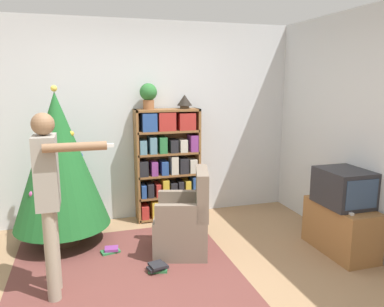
# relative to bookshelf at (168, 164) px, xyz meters

# --- Properties ---
(ground_plane) EXTENTS (14.00, 14.00, 0.00)m
(ground_plane) POSITION_rel_bookshelf_xyz_m (-0.41, -1.72, -0.75)
(ground_plane) COLOR #9E7A56
(wall_back) EXTENTS (8.00, 0.10, 2.60)m
(wall_back) POSITION_rel_bookshelf_xyz_m (-0.41, 0.21, 0.55)
(wall_back) COLOR silver
(wall_back) RESTS_ON ground_plane
(wall_right) EXTENTS (0.10, 8.00, 2.60)m
(wall_right) POSITION_rel_bookshelf_xyz_m (1.82, -1.72, 0.55)
(wall_right) COLOR silver
(wall_right) RESTS_ON ground_plane
(area_rug) EXTENTS (2.15, 2.00, 0.01)m
(area_rug) POSITION_rel_bookshelf_xyz_m (-0.74, -1.29, -0.75)
(area_rug) COLOR brown
(area_rug) RESTS_ON ground_plane
(bookshelf) EXTENTS (0.85, 0.27, 1.48)m
(bookshelf) POSITION_rel_bookshelf_xyz_m (0.00, 0.00, 0.00)
(bookshelf) COLOR brown
(bookshelf) RESTS_ON ground_plane
(tv_stand) EXTENTS (0.41, 0.83, 0.53)m
(tv_stand) POSITION_rel_bookshelf_xyz_m (1.55, -1.54, -0.48)
(tv_stand) COLOR #996638
(tv_stand) RESTS_ON ground_plane
(television) EXTENTS (0.46, 0.54, 0.39)m
(television) POSITION_rel_bookshelf_xyz_m (1.55, -1.54, -0.02)
(television) COLOR #28282D
(television) RESTS_ON tv_stand
(game_remote) EXTENTS (0.04, 0.12, 0.02)m
(game_remote) POSITION_rel_bookshelf_xyz_m (1.43, -1.79, -0.21)
(game_remote) COLOR white
(game_remote) RESTS_ON tv_stand
(christmas_tree) EXTENTS (1.06, 1.06, 1.79)m
(christmas_tree) POSITION_rel_bookshelf_xyz_m (-1.34, -0.44, 0.22)
(christmas_tree) COLOR #4C3323
(christmas_tree) RESTS_ON ground_plane
(armchair) EXTENTS (0.70, 0.70, 0.92)m
(armchair) POSITION_rel_bookshelf_xyz_m (-0.07, -1.07, -0.43)
(armchair) COLOR #7A6B5B
(armchair) RESTS_ON ground_plane
(standing_person) EXTENTS (0.63, 0.47, 1.59)m
(standing_person) POSITION_rel_bookshelf_xyz_m (-1.37, -1.53, 0.19)
(standing_person) COLOR #9E937F
(standing_person) RESTS_ON ground_plane
(potted_plant) EXTENTS (0.22, 0.22, 0.33)m
(potted_plant) POSITION_rel_bookshelf_xyz_m (-0.24, 0.01, 0.92)
(potted_plant) COLOR #935B38
(potted_plant) RESTS_ON bookshelf
(table_lamp) EXTENTS (0.20, 0.20, 0.18)m
(table_lamp) POSITION_rel_bookshelf_xyz_m (0.24, 0.01, 0.83)
(table_lamp) COLOR #473828
(table_lamp) RESTS_ON bookshelf
(book_pile_near_tree) EXTENTS (0.22, 0.15, 0.05)m
(book_pile_near_tree) POSITION_rel_bookshelf_xyz_m (-0.84, -0.85, -0.72)
(book_pile_near_tree) COLOR #2D7A42
(book_pile_near_tree) RESTS_ON ground_plane
(book_pile_by_chair) EXTENTS (0.22, 0.18, 0.08)m
(book_pile_by_chair) POSITION_rel_bookshelf_xyz_m (-0.44, -1.40, -0.71)
(book_pile_by_chair) COLOR #2D7A42
(book_pile_by_chair) RESTS_ON ground_plane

